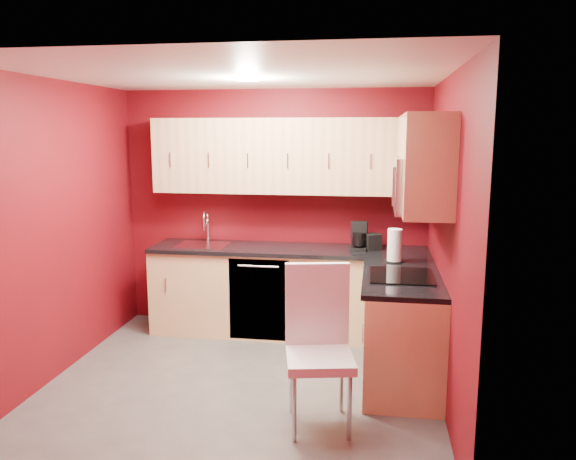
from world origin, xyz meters
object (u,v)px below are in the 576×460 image
(coffee_maker, at_px, (359,236))
(dining_chair, at_px, (320,350))
(sink, at_px, (203,241))
(napkin_holder, at_px, (373,242))
(paper_towel, at_px, (395,245))
(microwave, at_px, (419,184))

(coffee_maker, relative_size, dining_chair, 0.24)
(sink, distance_m, napkin_holder, 1.74)
(sink, bearing_deg, paper_towel, -13.99)
(dining_chair, bearing_deg, paper_towel, 56.82)
(sink, xyz_separation_m, paper_towel, (1.94, -0.48, 0.12))
(coffee_maker, xyz_separation_m, napkin_holder, (0.14, 0.02, -0.06))
(microwave, height_order, paper_towel, microwave)
(sink, height_order, napkin_holder, sink)
(coffee_maker, distance_m, paper_towel, 0.59)
(coffee_maker, xyz_separation_m, paper_towel, (0.34, -0.49, 0.01))
(coffee_maker, height_order, paper_towel, paper_towel)
(microwave, relative_size, coffee_maker, 2.78)
(microwave, relative_size, napkin_holder, 4.81)
(dining_chair, bearing_deg, sink, 116.41)
(sink, xyz_separation_m, napkin_holder, (1.74, 0.03, 0.04))
(sink, height_order, dining_chair, sink)
(coffee_maker, bearing_deg, napkin_holder, 12.86)
(microwave, distance_m, paper_towel, 0.81)
(coffee_maker, height_order, napkin_holder, coffee_maker)
(coffee_maker, distance_m, napkin_holder, 0.15)
(napkin_holder, xyz_separation_m, paper_towel, (0.20, -0.51, 0.07))
(napkin_holder, bearing_deg, coffee_maker, -170.97)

